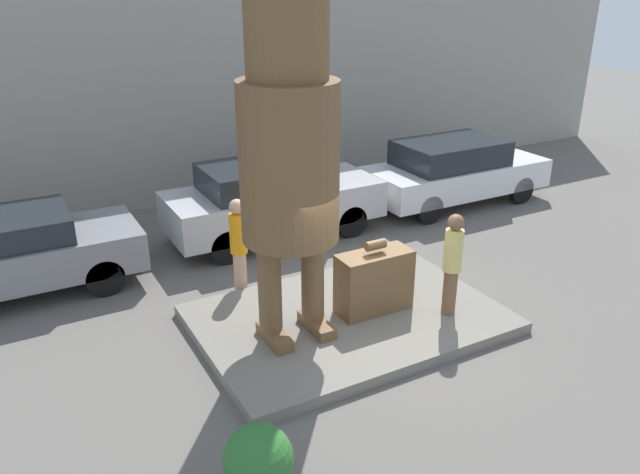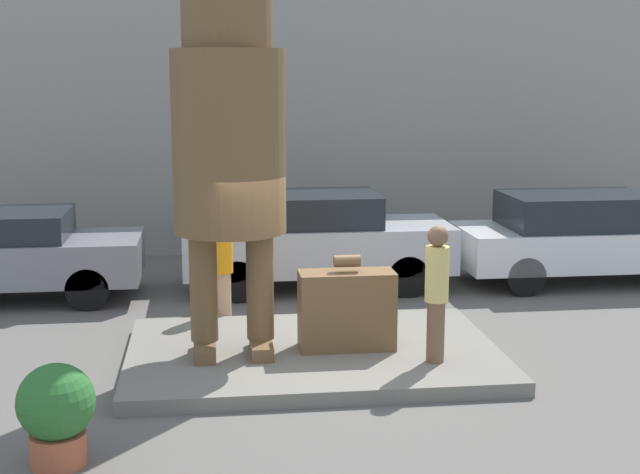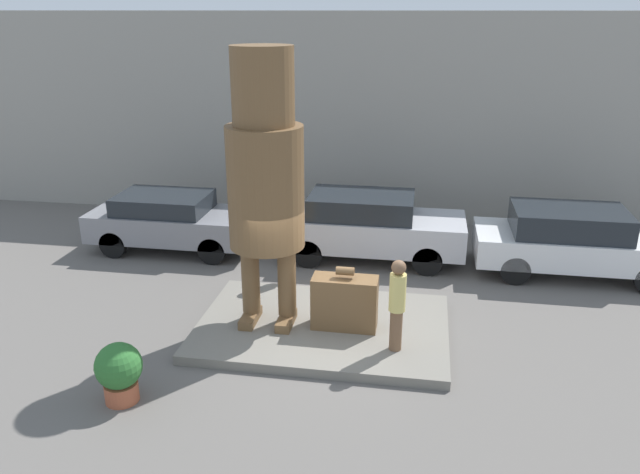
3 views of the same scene
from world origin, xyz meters
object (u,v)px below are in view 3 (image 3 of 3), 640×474
statue_figure (265,170)px  parked_car_white (574,240)px  planter_pot (119,371)px  tourist (397,302)px  parked_car_grey (171,220)px  parked_car_silver (368,225)px  worker_hivis (286,248)px  giant_suitcase (345,302)px

statue_figure → parked_car_white: (6.45, 3.89, -2.40)m
statue_figure → planter_pot: bearing=-122.7°
tourist → parked_car_grey: bearing=143.4°
parked_car_silver → planter_pot: size_ratio=4.55×
worker_hivis → statue_figure: bearing=-87.5°
giant_suitcase → parked_car_white: bearing=38.2°
tourist → parked_car_silver: size_ratio=0.37×
planter_pot → parked_car_grey: bearing=105.4°
worker_hivis → tourist: bearing=-45.3°
worker_hivis → parked_car_silver: bearing=52.5°
tourist → worker_hivis: size_ratio=0.96×
parked_car_grey → planter_pot: parked_car_grey is taller
parked_car_grey → statue_figure: bearing=-46.8°
planter_pot → worker_hivis: bearing=70.1°
giant_suitcase → tourist: size_ratio=0.72×
parked_car_white → planter_pot: bearing=-141.0°
giant_suitcase → parked_car_grey: (-5.10, 3.86, 0.11)m
statue_figure → worker_hivis: statue_figure is taller
planter_pot → worker_hivis: (1.70, 4.70, 0.43)m
planter_pot → parked_car_white: bearing=39.0°
parked_car_white → worker_hivis: (-6.53, -1.97, 0.13)m
giant_suitcase → planter_pot: 4.29m
parked_car_silver → worker_hivis: bearing=-127.5°
worker_hivis → parked_car_grey: bearing=151.4°
parked_car_grey → parked_car_silver: size_ratio=0.91×
parked_car_silver → planter_pot: bearing=-116.0°
statue_figure → planter_pot: 4.26m
parked_car_silver → tourist: bearing=-78.5°
giant_suitcase → worker_hivis: (-1.58, 1.94, 0.28)m
statue_figure → giant_suitcase: size_ratio=4.17×
giant_suitcase → parked_car_white: 6.31m
statue_figure → tourist: bearing=-15.6°
statue_figure → parked_car_grey: statue_figure is taller
giant_suitcase → planter_pot: size_ratio=1.23×
worker_hivis → parked_car_white: bearing=16.7°
parked_car_silver → worker_hivis: (-1.64, -2.13, 0.09)m
giant_suitcase → tourist: bearing=-34.1°
statue_figure → worker_hivis: 2.97m
giant_suitcase → parked_car_silver: (0.06, 4.07, 0.19)m
giant_suitcase → planter_pot: (-3.28, -2.76, -0.15)m
tourist → planter_pot: size_ratio=1.70×
tourist → parked_car_silver: (-0.97, 4.76, -0.24)m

